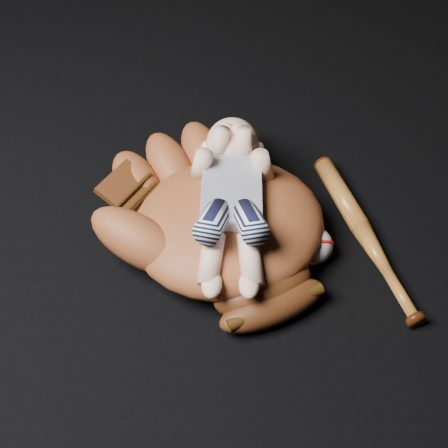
{
  "coord_description": "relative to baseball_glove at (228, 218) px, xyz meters",
  "views": [
    {
      "loc": [
        0.03,
        -0.77,
        1.01
      ],
      "look_at": [
        0.06,
        0.05,
        0.09
      ],
      "focal_mm": 55.0,
      "sensor_mm": 36.0,
      "label": 1
    }
  ],
  "objects": [
    {
      "name": "baseball",
      "position": [
        0.16,
        -0.03,
        -0.05
      ],
      "size": [
        0.09,
        0.09,
        0.07
      ],
      "primitive_type": "sphere",
      "rotation": [
        0.0,
        0.0,
        0.43
      ],
      "color": "silver",
      "rests_on": "ground"
    },
    {
      "name": "baseball_glove",
      "position": [
        0.0,
        0.0,
        0.0
      ],
      "size": [
        0.61,
        0.65,
        0.16
      ],
      "primitive_type": null,
      "rotation": [
        0.0,
        0.0,
        0.41
      ],
      "color": "brown",
      "rests_on": "ground"
    },
    {
      "name": "newborn_baby",
      "position": [
        0.0,
        -0.01,
        0.06
      ],
      "size": [
        0.2,
        0.39,
        0.16
      ],
      "primitive_type": null,
      "rotation": [
        0.0,
        0.0,
        -0.06
      ],
      "color": "#E6B294",
      "rests_on": "baseball_glove"
    },
    {
      "name": "baseball_bat",
      "position": [
        0.26,
        -0.0,
        -0.06
      ],
      "size": [
        0.15,
        0.41,
        0.04
      ],
      "primitive_type": null,
      "rotation": [
        0.0,
        0.0,
        0.27
      ],
      "color": "#99551D",
      "rests_on": "ground"
    }
  ]
}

